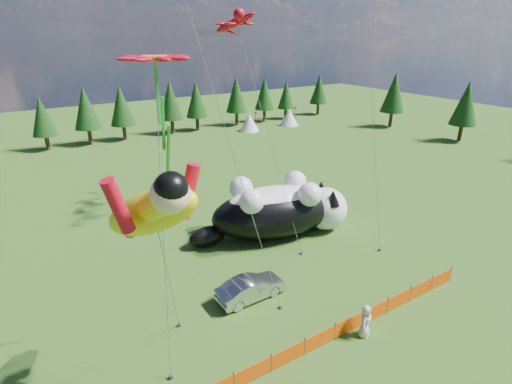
% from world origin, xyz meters
% --- Properties ---
extents(ground, '(160.00, 160.00, 0.00)m').
position_xyz_m(ground, '(0.00, 0.00, 0.00)').
color(ground, '#143B0A').
rests_on(ground, ground).
extents(safety_fence, '(22.06, 0.06, 1.10)m').
position_xyz_m(safety_fence, '(0.00, -3.00, 0.50)').
color(safety_fence, '#262626').
rests_on(safety_fence, ground).
extents(tree_line, '(90.00, 4.00, 8.00)m').
position_xyz_m(tree_line, '(0.00, 45.00, 4.00)').
color(tree_line, black).
rests_on(tree_line, ground).
extents(festival_tents, '(50.00, 3.20, 2.80)m').
position_xyz_m(festival_tents, '(11.00, 40.00, 1.40)').
color(festival_tents, white).
rests_on(festival_tents, ground).
extents(cat_large, '(12.76, 6.86, 4.68)m').
position_xyz_m(cat_large, '(5.38, 8.13, 2.22)').
color(cat_large, black).
rests_on(cat_large, ground).
extents(cat_small, '(4.60, 1.77, 1.66)m').
position_xyz_m(cat_small, '(9.45, 7.50, 0.79)').
color(cat_small, black).
rests_on(cat_small, ground).
extents(car, '(4.35, 1.61, 1.42)m').
position_xyz_m(car, '(-0.82, 2.34, 0.71)').
color(car, silver).
rests_on(car, ground).
extents(spectator_e, '(1.09, 0.96, 1.87)m').
position_xyz_m(spectator_e, '(2.57, -3.60, 0.93)').
color(spectator_e, silver).
rests_on(spectator_e, ground).
extents(superhero_kite, '(6.71, 7.41, 11.76)m').
position_xyz_m(superhero_kite, '(-7.48, -1.61, 8.92)').
color(superhero_kite, yellow).
rests_on(superhero_kite, ground).
extents(gecko_kite, '(4.88, 13.15, 18.48)m').
position_xyz_m(gecko_kite, '(5.43, 14.76, 15.68)').
color(gecko_kite, '#B6091D').
rests_on(gecko_kite, ground).
extents(flower_kite, '(2.79, 2.79, 14.31)m').
position_xyz_m(flower_kite, '(-6.18, 0.30, 13.94)').
color(flower_kite, '#B6091D').
rests_on(flower_kite, ground).
extents(diamond_kite_a, '(3.50, 4.99, 17.89)m').
position_xyz_m(diamond_kite_a, '(-2.75, 4.80, 15.90)').
color(diamond_kite_a, '#0C48B9').
rests_on(diamond_kite_a, ground).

